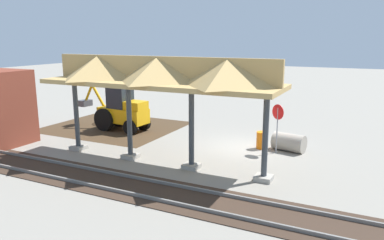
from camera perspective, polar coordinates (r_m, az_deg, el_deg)
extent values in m
plane|color=gray|center=(20.01, 7.66, -4.20)|extent=(120.00, 120.00, 0.00)
cube|color=#42301E|center=(24.97, -11.72, -1.00)|extent=(8.18, 7.00, 0.01)
cube|color=#9E998E|center=(15.68, 10.84, -8.67)|extent=(0.70, 0.70, 0.20)
cylinder|color=#383D42|center=(15.16, 11.10, -2.65)|extent=(0.24, 0.24, 3.60)
cube|color=#9E998E|center=(16.76, -0.09, -7.04)|extent=(0.70, 0.70, 0.20)
cylinder|color=#383D42|center=(16.27, -0.09, -1.38)|extent=(0.24, 0.24, 3.60)
cube|color=#9E998E|center=(18.36, -9.34, -5.45)|extent=(0.70, 0.70, 0.20)
cylinder|color=#383D42|center=(17.92, -9.53, -0.27)|extent=(0.24, 0.24, 3.60)
cube|color=#9E998E|center=(20.37, -16.90, -4.04)|extent=(0.70, 0.70, 0.20)
cylinder|color=#383D42|center=(19.98, -17.20, 0.64)|extent=(0.24, 0.24, 3.60)
cube|color=tan|center=(16.71, -5.16, 5.55)|extent=(11.02, 3.20, 0.20)
cube|color=tan|center=(16.64, -5.20, 7.78)|extent=(11.02, 0.20, 1.10)
pyramid|color=tan|center=(15.21, 5.50, 7.34)|extent=(2.95, 3.20, 1.10)
pyramid|color=tan|center=(16.64, -5.20, 7.78)|extent=(2.95, 3.20, 1.10)
pyramid|color=tan|center=(18.55, -13.97, 7.93)|extent=(2.95, 3.20, 1.10)
cube|color=slate|center=(14.49, -0.41, -10.34)|extent=(60.00, 0.08, 0.15)
cube|color=slate|center=(13.33, -3.23, -12.47)|extent=(60.00, 0.08, 0.15)
cube|color=#38281E|center=(13.93, -1.75, -11.59)|extent=(60.00, 2.58, 0.03)
cylinder|color=gray|center=(19.11, 12.82, -1.63)|extent=(0.06, 0.06, 2.30)
cylinder|color=red|center=(18.91, 12.96, 1.20)|extent=(0.66, 0.43, 0.76)
cube|color=orange|center=(23.74, -10.45, 0.75)|extent=(3.29, 1.53, 0.90)
cube|color=#1E262D|center=(23.67, -10.92, 3.52)|extent=(1.38, 1.26, 1.40)
cube|color=orange|center=(22.97, -8.57, 2.20)|extent=(1.23, 1.17, 0.50)
cylinder|color=black|center=(24.94, -11.03, 0.65)|extent=(1.42, 0.40, 1.40)
cylinder|color=black|center=(23.91, -13.28, 0.04)|extent=(1.42, 0.40, 1.40)
cylinder|color=black|center=(23.67, -7.37, -0.47)|extent=(0.92, 0.36, 0.90)
cylinder|color=black|center=(22.68, -9.37, -1.10)|extent=(0.92, 0.36, 0.90)
cylinder|color=orange|center=(24.93, -14.15, 3.71)|extent=(1.08, 0.26, 1.41)
cylinder|color=orange|center=(25.51, -15.49, 3.86)|extent=(0.89, 0.22, 1.36)
cube|color=#47474C|center=(25.87, -15.98, 2.51)|extent=(0.66, 0.84, 0.40)
cone|color=#42301E|center=(26.00, -12.98, -0.54)|extent=(3.81, 3.81, 1.31)
cylinder|color=#9E9384|center=(19.78, 14.54, -3.31)|extent=(1.74, 1.22, 0.92)
cylinder|color=black|center=(20.09, 12.46, -2.96)|extent=(0.14, 0.59, 0.60)
cylinder|color=orange|center=(19.92, 10.59, -3.04)|extent=(0.56, 0.56, 0.90)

